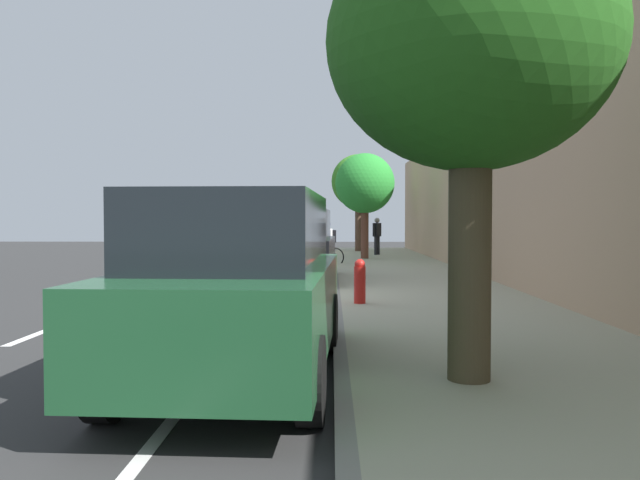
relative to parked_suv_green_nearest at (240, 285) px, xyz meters
name	(u,v)px	position (x,y,z in m)	size (l,w,h in m)	color
ground	(267,298)	(-0.46, 7.15, -1.03)	(71.12, 71.12, 0.00)	#2D2D2D
sidewalk	(431,295)	(3.16, 7.15, -0.96)	(4.00, 44.45, 0.14)	#A1A088
curb_edge	(336,295)	(1.08, 7.15, -0.96)	(0.16, 44.45, 0.14)	gray
lane_stripe_centre	(130,298)	(-3.44, 7.02, -1.02)	(0.14, 44.20, 0.01)	white
lane_stripe_bike_edge	(270,298)	(-0.39, 7.15, -1.02)	(0.12, 44.45, 0.01)	white
building_facade	(535,186)	(5.41, 7.15, 1.43)	(0.50, 44.45, 4.91)	tan
parked_suv_green_nearest	(240,285)	(0.00, 0.00, 0.00)	(2.13, 4.78, 1.99)	#1E512D
parked_suv_black_second	(297,246)	(0.05, 10.01, 0.00)	(2.09, 4.76, 1.99)	black
parked_sedan_white_mid	(310,240)	(-0.08, 24.25, -0.27)	(1.93, 4.45, 1.52)	white
bicycle_at_curb	(322,257)	(0.62, 16.03, -0.65)	(1.66, 0.70, 0.77)	black
cyclist_with_backpack	(328,239)	(0.84, 15.60, 0.00)	(0.52, 0.55, 1.69)	#C6B284
street_tree_mid_block	(471,46)	(2.33, -0.48, 2.38)	(2.83, 2.83, 4.57)	#493E2A
street_tree_far_end	(365,184)	(2.33, 19.18, 2.15)	(2.42, 2.42, 4.30)	brown
street_tree_corner	(358,182)	(2.33, 25.28, 2.60)	(2.73, 2.73, 4.89)	#4E3629
pedestrian_on_phone	(377,234)	(3.03, 21.93, 0.06)	(0.41, 0.52, 1.67)	black
fire_hydrant	(360,281)	(1.51, 5.22, -0.46)	(0.22, 0.22, 0.84)	red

